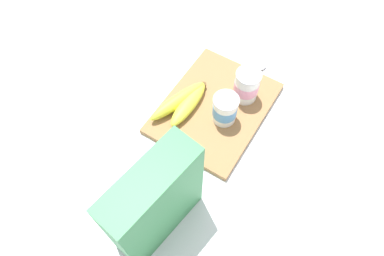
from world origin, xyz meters
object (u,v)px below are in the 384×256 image
Objects in this scene: yogurt_cup_front at (247,86)px; yogurt_cup_back at (225,109)px; cereal_box at (155,203)px; banana_bunch at (183,102)px; cutting_board at (215,108)px; spoon at (267,61)px.

yogurt_cup_front is 0.09m from yogurt_cup_back.
yogurt_cup_back is at bearing -169.40° from cereal_box.
yogurt_cup_front is 0.50× the size of banana_bunch.
yogurt_cup_back is (0.02, 0.04, 0.05)m from cutting_board.
yogurt_cup_front is (-0.07, 0.05, 0.05)m from cutting_board.
spoon is at bearing -178.40° from yogurt_cup_front.
yogurt_cup_front is at bearing 133.51° from banana_bunch.
banana_bunch is at bearing -23.53° from spoon.
cutting_board is at bearing -11.60° from spoon.
cereal_box is 1.88× the size of spoon.
cereal_box is 0.40m from yogurt_cup_front.
cereal_box is at bearing 8.38° from cutting_board.
yogurt_cup_back is at bearing -1.98° from spoon.
cutting_board is 1.81× the size of banana_bunch.
yogurt_cup_front is 0.16m from spoon.
spoon is at bearing 178.02° from yogurt_cup_back.
yogurt_cup_front reaches higher than yogurt_cup_back.
cutting_board is 0.10m from yogurt_cup_front.
yogurt_cup_front is 1.11× the size of yogurt_cup_back.
yogurt_cup_back is 0.61× the size of spoon.
banana_bunch is at bearing -46.49° from yogurt_cup_front.
yogurt_cup_front is (-0.40, 0.00, -0.07)m from cereal_box.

